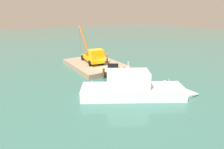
{
  "coord_description": "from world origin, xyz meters",
  "views": [
    {
      "loc": [
        26.17,
        -15.78,
        10.17
      ],
      "look_at": [
        2.49,
        -0.45,
        0.52
      ],
      "focal_mm": 29.66,
      "sensor_mm": 36.0,
      "label": 1
    }
  ],
  "objects_px": {
    "salvaged_car": "(113,76)",
    "moored_yacht": "(147,92)",
    "dock_worker": "(107,58)",
    "crane_truck": "(94,56)"
  },
  "relations": [
    {
      "from": "salvaged_car",
      "to": "moored_yacht",
      "type": "xyz_separation_m",
      "value": [
        7.19,
        0.31,
        -0.04
      ]
    },
    {
      "from": "salvaged_car",
      "to": "moored_yacht",
      "type": "relative_size",
      "value": 0.3
    },
    {
      "from": "dock_worker",
      "to": "salvaged_car",
      "type": "height_order",
      "value": "dock_worker"
    },
    {
      "from": "salvaged_car",
      "to": "crane_truck",
      "type": "bearing_deg",
      "value": 175.47
    },
    {
      "from": "dock_worker",
      "to": "salvaged_car",
      "type": "distance_m",
      "value": 7.62
    },
    {
      "from": "crane_truck",
      "to": "salvaged_car",
      "type": "relative_size",
      "value": 2.2
    },
    {
      "from": "crane_truck",
      "to": "moored_yacht",
      "type": "relative_size",
      "value": 0.67
    },
    {
      "from": "crane_truck",
      "to": "salvaged_car",
      "type": "height_order",
      "value": "crane_truck"
    },
    {
      "from": "crane_truck",
      "to": "dock_worker",
      "type": "relative_size",
      "value": 5.6
    },
    {
      "from": "dock_worker",
      "to": "salvaged_car",
      "type": "xyz_separation_m",
      "value": [
        6.87,
        -3.1,
        -1.08
      ]
    }
  ]
}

